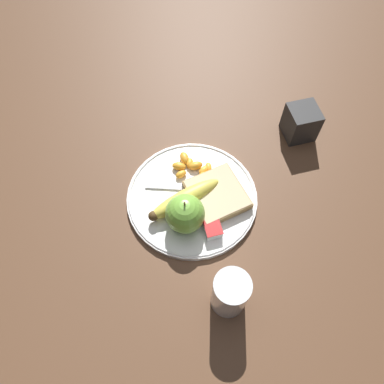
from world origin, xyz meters
The scene contains 18 objects.
ground_plane centered at (0.00, 0.00, 0.00)m, with size 3.00×3.00×0.00m, color brown.
plate centered at (0.00, 0.00, 0.01)m, with size 0.29×0.29×0.01m.
juice_glass centered at (-0.23, -0.01, 0.05)m, with size 0.07×0.07×0.11m.
apple centered at (-0.06, 0.03, 0.05)m, with size 0.08×0.08×0.09m.
banana centered at (-0.01, 0.02, 0.03)m, with size 0.09×0.17×0.04m.
bread_slice centered at (-0.02, -0.05, 0.02)m, with size 0.14×0.13×0.02m.
fork centered at (0.02, -0.01, 0.01)m, with size 0.07×0.18×0.00m.
jam_packet centered at (-0.09, -0.02, 0.02)m, with size 0.04×0.03×0.02m.
orange_segment_0 centered at (0.03, -0.03, 0.02)m, with size 0.04×0.03×0.02m.
orange_segment_1 centered at (0.10, -0.01, 0.02)m, with size 0.03×0.02×0.02m.
orange_segment_2 centered at (0.06, -0.05, 0.02)m, with size 0.03×0.02×0.01m.
orange_segment_3 centered at (0.08, -0.02, 0.02)m, with size 0.03×0.02×0.01m.
orange_segment_4 centered at (0.07, -0.03, 0.02)m, with size 0.02×0.03×0.02m.
orange_segment_5 centered at (0.06, 0.01, 0.02)m, with size 0.02×0.03×0.01m.
orange_segment_6 centered at (0.08, 0.01, 0.02)m, with size 0.03×0.04×0.02m.
orange_segment_7 centered at (0.05, -0.04, 0.02)m, with size 0.03×0.03×0.01m.
orange_segment_8 centered at (0.04, -0.04, 0.02)m, with size 0.03×0.04×0.02m.
condiment_caddy centered at (0.11, -0.29, 0.04)m, with size 0.07×0.07×0.08m.
Camera 1 is at (-0.38, 0.10, 0.73)m, focal length 35.00 mm.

